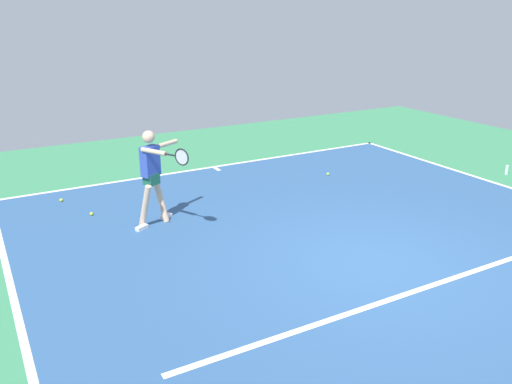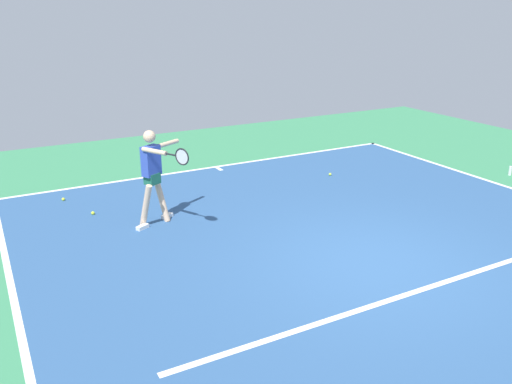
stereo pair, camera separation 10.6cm
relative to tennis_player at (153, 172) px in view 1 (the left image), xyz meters
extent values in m
plane|color=#388456|center=(-2.48, 3.20, -1.01)|extent=(20.52, 20.52, 0.00)
cube|color=#2D5484|center=(-2.48, 3.20, -1.01)|extent=(10.23, 12.17, 0.00)
cube|color=white|center=(-2.48, -2.84, -1.01)|extent=(10.23, 0.10, 0.01)
cube|color=white|center=(2.58, 3.20, -1.01)|extent=(0.10, 12.17, 0.01)
cube|color=white|center=(-2.48, 4.13, -1.01)|extent=(7.67, 0.10, 0.01)
cube|color=white|center=(-2.48, -2.64, -1.01)|extent=(0.10, 0.30, 0.01)
cylinder|color=beige|center=(-0.16, -0.12, -0.61)|extent=(0.26, 0.35, 0.84)
cube|color=white|center=(-0.26, -0.18, -0.98)|extent=(0.26, 0.20, 0.07)
cylinder|color=beige|center=(0.20, 0.06, -0.61)|extent=(0.26, 0.35, 0.84)
cube|color=white|center=(0.31, 0.12, -0.98)|extent=(0.26, 0.20, 0.07)
cube|color=#1E664C|center=(0.02, -0.03, -0.14)|extent=(0.31, 0.29, 0.20)
cube|color=#334CB2|center=(0.02, -0.03, 0.19)|extent=(0.38, 0.32, 0.54)
sphere|color=beige|center=(0.02, -0.03, 0.63)|extent=(0.22, 0.22, 0.22)
cylinder|color=beige|center=(-0.37, -0.23, 0.41)|extent=(0.52, 0.32, 0.08)
cylinder|color=beige|center=(0.05, 0.29, 0.44)|extent=(0.32, 0.52, 0.08)
cylinder|color=black|center=(-0.13, 0.63, 0.44)|extent=(0.13, 0.21, 0.03)
torus|color=black|center=(-0.24, 0.84, 0.44)|extent=(0.16, 0.27, 0.29)
cylinder|color=silver|center=(-0.24, 0.84, 0.44)|extent=(0.12, 0.22, 0.25)
sphere|color=#CCE033|center=(0.94, -1.01, -0.98)|extent=(0.07, 0.07, 0.07)
sphere|color=#C6E53D|center=(-4.57, -0.87, -0.98)|extent=(0.07, 0.07, 0.07)
sphere|color=#CCE033|center=(1.31, -2.10, -0.98)|extent=(0.07, 0.07, 0.07)
cylinder|color=white|center=(-8.35, 1.14, -0.90)|extent=(0.07, 0.07, 0.22)
camera|label=1|loc=(2.77, 8.73, 2.76)|focal=36.95mm
camera|label=2|loc=(2.67, 8.78, 2.76)|focal=36.95mm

